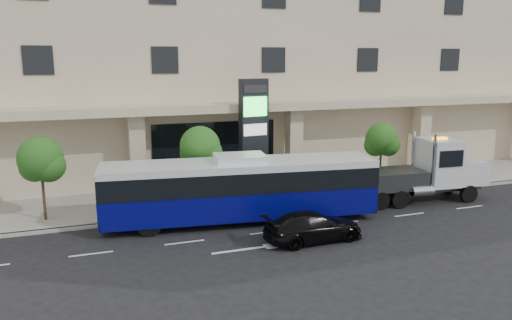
{
  "coord_description": "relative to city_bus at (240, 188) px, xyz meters",
  "views": [
    {
      "loc": [
        -8.12,
        -22.5,
        8.1
      ],
      "look_at": [
        0.66,
        2.0,
        2.79
      ],
      "focal_mm": 35.0,
      "sensor_mm": 36.0,
      "label": 1
    }
  ],
  "objects": [
    {
      "name": "tree_mid",
      "position": [
        -1.24,
        3.11,
        1.51
      ],
      "size": [
        2.28,
        2.2,
        4.38
      ],
      "color": "#422B19",
      "rests_on": "sidewalk"
    },
    {
      "name": "city_bus",
      "position": [
        0.0,
        0.0,
        0.0
      ],
      "size": [
        13.85,
        4.55,
        3.45
      ],
      "rotation": [
        0.0,
        0.0,
        -0.13
      ],
      "color": "black",
      "rests_on": "ground"
    },
    {
      "name": "sidewalk",
      "position": [
        0.73,
        4.52,
        -1.68
      ],
      "size": [
        120.0,
        6.0,
        0.15
      ],
      "primitive_type": "cube",
      "color": "gray",
      "rests_on": "ground"
    },
    {
      "name": "curb",
      "position": [
        0.73,
        1.52,
        -1.68
      ],
      "size": [
        120.0,
        0.3,
        0.15
      ],
      "primitive_type": "cube",
      "color": "gray",
      "rests_on": "ground"
    },
    {
      "name": "black_sedan",
      "position": [
        2.26,
        -3.71,
        -1.09
      ],
      "size": [
        4.65,
        2.03,
        1.33
      ],
      "primitive_type": "imported",
      "rotation": [
        0.0,
        0.0,
        1.61
      ],
      "color": "black",
      "rests_on": "ground"
    },
    {
      "name": "tree_right",
      "position": [
        10.26,
        3.11,
        1.28
      ],
      "size": [
        2.1,
        2.0,
        4.04
      ],
      "color": "#422B19",
      "rests_on": "sidewalk"
    },
    {
      "name": "convention_center",
      "position": [
        0.73,
        14.94,
        8.22
      ],
      "size": [
        60.0,
        17.6,
        20.0
      ],
      "color": "#BCA88D",
      "rests_on": "ground"
    },
    {
      "name": "tree_left",
      "position": [
        -9.24,
        3.11,
        1.36
      ],
      "size": [
        2.27,
        2.2,
        4.22
      ],
      "color": "#422B19",
      "rests_on": "sidewalk"
    },
    {
      "name": "tow_truck",
      "position": [
        11.19,
        -0.01,
        -0.09
      ],
      "size": [
        8.92,
        2.79,
        4.04
      ],
      "rotation": [
        0.0,
        0.0,
        -0.08
      ],
      "color": "#2D3033",
      "rests_on": "ground"
    },
    {
      "name": "signage_pylon",
      "position": [
        2.34,
        4.6,
        1.84
      ],
      "size": [
        1.75,
        0.8,
        6.8
      ],
      "rotation": [
        0.0,
        0.0,
        0.11
      ],
      "color": "black",
      "rests_on": "sidewalk"
    },
    {
      "name": "ground",
      "position": [
        0.73,
        -0.48,
        -1.75
      ],
      "size": [
        120.0,
        120.0,
        0.0
      ],
      "primitive_type": "plane",
      "color": "black",
      "rests_on": "ground"
    }
  ]
}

